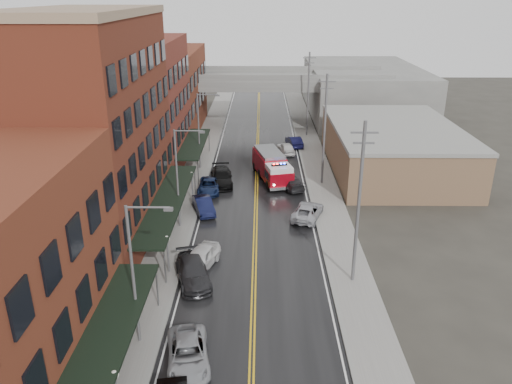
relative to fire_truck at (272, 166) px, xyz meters
name	(u,v)px	position (x,y,z in m)	size (l,w,h in m)	color
road	(256,201)	(-1.73, -6.22, -1.64)	(11.00, 160.00, 0.02)	black
sidewalk_left	(184,200)	(-9.03, -6.22, -1.58)	(3.00, 160.00, 0.15)	slate
sidewalk_right	(328,201)	(5.57, -6.22, -1.58)	(3.00, 160.00, 0.15)	slate
curb_left	(200,200)	(-7.38, -6.22, -1.58)	(0.30, 160.00, 0.15)	gray
curb_right	(312,201)	(3.92, -6.22, -1.58)	(0.30, 160.00, 0.15)	gray
brick_building_b	(93,133)	(-15.03, -13.22, 7.35)	(9.00, 20.00, 18.00)	#5A2518
brick_building_c	(142,106)	(-15.03, 4.28, 5.85)	(9.00, 15.00, 15.00)	maroon
brick_building_far	(169,91)	(-15.03, 21.78, 4.35)	(9.00, 20.00, 12.00)	brown
tan_building	(393,149)	(14.27, 3.78, 0.85)	(14.00, 22.00, 5.00)	brown
right_far_block	(363,90)	(16.27, 33.78, 2.35)	(18.00, 30.00, 8.00)	slate
awning_0	(104,345)	(-9.22, -32.22, 1.34)	(2.60, 16.00, 3.09)	black
awning_1	(168,200)	(-9.22, -13.22, 1.34)	(2.60, 18.00, 3.09)	black
awning_2	(194,143)	(-9.22, 4.28, 1.33)	(2.60, 13.00, 3.09)	black
globe_lamp_1	(167,246)	(-8.13, -20.22, 0.66)	(0.44, 0.44, 3.12)	#59595B
globe_lamp_2	(192,180)	(-8.13, -6.22, 0.66)	(0.44, 0.44, 3.12)	#59595B
street_lamp_0	(137,267)	(-8.28, -28.22, 3.53)	(2.64, 0.22, 9.00)	#59595B
street_lamp_1	(180,173)	(-8.28, -12.22, 3.53)	(2.64, 0.22, 9.00)	#59595B
street_lamp_2	(201,126)	(-8.28, 3.78, 3.53)	(2.64, 0.22, 9.00)	#59595B
utility_pole_0	(359,202)	(5.47, -21.22, 4.65)	(1.80, 0.24, 12.00)	#59595B
utility_pole_1	(325,128)	(5.47, -1.22, 4.65)	(1.80, 0.24, 12.00)	#59595B
utility_pole_2	(308,93)	(5.47, 18.78, 4.65)	(1.80, 0.24, 12.00)	#59595B
overpass	(258,87)	(-1.73, 25.78, 4.33)	(40.00, 10.00, 7.50)	slate
fire_truck	(272,166)	(0.00, 0.00, 0.00)	(4.87, 8.75, 3.05)	maroon
parked_car_left_2	(188,354)	(-5.33, -30.08, -0.96)	(2.31, 5.01, 1.39)	#96999E
parked_car_left_3	(193,272)	(-6.17, -21.34, -0.87)	(2.20, 5.40, 1.57)	#262628
parked_car_left_4	(200,258)	(-5.87, -19.42, -0.84)	(1.92, 4.76, 1.62)	silver
parked_car_left_5	(204,205)	(-6.73, -9.02, -0.93)	(1.53, 4.39, 1.45)	black
parked_car_left_6	(209,186)	(-6.72, -3.70, -0.98)	(2.23, 4.84, 1.35)	#111E43
parked_car_left_7	(221,177)	(-5.59, -1.42, -0.83)	(2.31, 5.69, 1.65)	black
parked_car_right_0	(307,211)	(3.11, -10.22, -0.96)	(2.30, 4.98, 1.38)	#ACADB4
parked_car_right_1	(290,182)	(1.87, -2.52, -0.95)	(1.97, 4.84, 1.40)	#232325
parked_car_right_2	(286,148)	(2.02, 9.97, -0.92)	(1.74, 4.33, 1.48)	silver
parked_car_right_3	(294,141)	(3.27, 13.12, -0.92)	(1.55, 4.45, 1.47)	black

